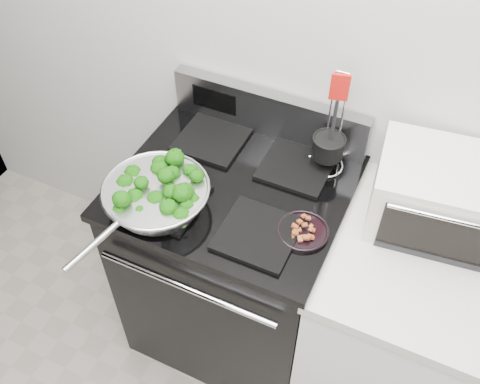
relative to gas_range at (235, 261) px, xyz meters
The scene contains 8 objects.
back_wall 0.97m from the gas_range, 48.22° to the left, with size 4.00×0.02×2.70m, color beige.
gas_range is the anchor object (origin of this frame).
counter 0.69m from the gas_range, ahead, with size 0.62×0.68×0.92m.
skillet 0.59m from the gas_range, 131.65° to the right, with size 0.36×0.56×0.08m.
broccoli_pile 0.60m from the gas_range, 131.92° to the right, with size 0.28×0.28×0.10m, color black, non-canonical shape.
bacon_plate 0.57m from the gas_range, 19.33° to the right, with size 0.17×0.17×0.04m.
utensil_holder 0.63m from the gas_range, 39.48° to the left, with size 0.13×0.13×0.40m.
toaster_oven 0.88m from the gas_range, 12.76° to the left, with size 0.46×0.37×0.25m.
Camera 1 is at (0.27, 0.26, 2.29)m, focal length 40.00 mm.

